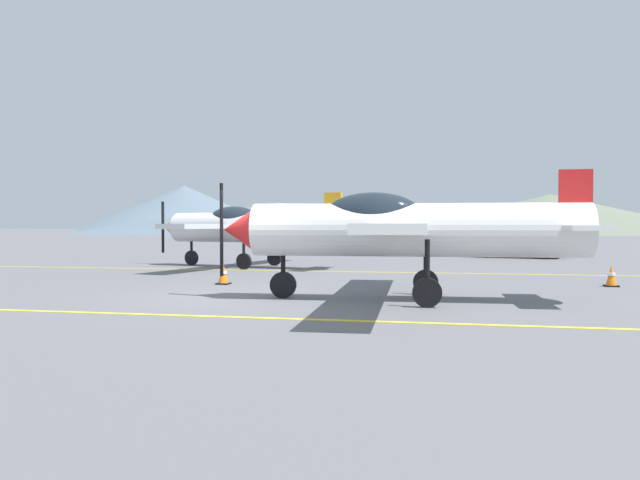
# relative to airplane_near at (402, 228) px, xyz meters

# --- Properties ---
(ground_plane) EXTENTS (400.00, 400.00, 0.00)m
(ground_plane) POSITION_rel_airplane_near_xyz_m (-3.73, -0.24, -1.63)
(ground_plane) COLOR slate
(apron_line_near) EXTENTS (80.00, 0.16, 0.01)m
(apron_line_near) POSITION_rel_airplane_near_xyz_m (-3.73, -3.29, -1.62)
(apron_line_near) COLOR yellow
(apron_line_near) RESTS_ON ground_plane
(apron_line_far) EXTENTS (80.00, 0.16, 0.01)m
(apron_line_far) POSITION_rel_airplane_near_xyz_m (-3.73, 8.15, -1.62)
(apron_line_far) COLOR yellow
(apron_line_far) RESTS_ON ground_plane
(airplane_near) EXTENTS (8.38, 9.65, 2.89)m
(airplane_near) POSITION_rel_airplane_near_xyz_m (0.00, 0.00, 0.00)
(airplane_near) COLOR white
(airplane_near) RESTS_ON ground_plane
(airplane_mid) EXTENTS (8.46, 9.63, 2.89)m
(airplane_mid) POSITION_rel_airplane_near_xyz_m (-6.86, 9.91, 0.00)
(airplane_mid) COLOR silver
(airplane_mid) RESTS_ON ground_plane
(car_sedan) EXTENTS (4.61, 2.80, 1.62)m
(car_sedan) POSITION_rel_airplane_near_xyz_m (4.41, 19.47, -0.78)
(car_sedan) COLOR red
(car_sedan) RESTS_ON ground_plane
(traffic_cone_front) EXTENTS (0.36, 0.36, 0.59)m
(traffic_cone_front) POSITION_rel_airplane_near_xyz_m (-5.27, 2.78, -1.34)
(traffic_cone_front) COLOR black
(traffic_cone_front) RESTS_ON ground_plane
(traffic_cone_side) EXTENTS (0.36, 0.36, 0.59)m
(traffic_cone_side) POSITION_rel_airplane_near_xyz_m (5.39, 4.29, -1.34)
(traffic_cone_side) COLOR black
(traffic_cone_side) RESTS_ON ground_plane
(hill_left) EXTENTS (54.87, 54.87, 11.97)m
(hill_left) POSITION_rel_airplane_near_xyz_m (-68.40, 143.98, 4.36)
(hill_left) COLOR slate
(hill_left) RESTS_ON ground_plane
(hill_centerleft) EXTENTS (82.75, 82.75, 6.22)m
(hill_centerleft) POSITION_rel_airplane_near_xyz_m (-34.21, 114.14, 1.48)
(hill_centerleft) COLOR slate
(hill_centerleft) RESTS_ON ground_plane
(hill_centerright) EXTENTS (60.53, 60.53, 7.45)m
(hill_centerright) POSITION_rel_airplane_near_xyz_m (19.58, 113.92, 2.10)
(hill_centerright) COLOR slate
(hill_centerright) RESTS_ON ground_plane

